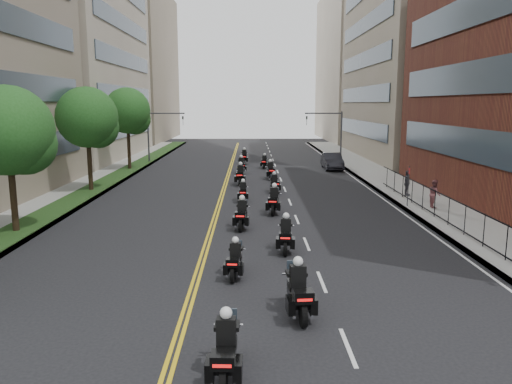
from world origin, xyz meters
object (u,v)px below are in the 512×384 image
(motorcycle_8, at_px, (240,176))
(motorcycle_10, at_px, (241,166))
(motorcycle_3, at_px, (286,236))
(motorcycle_5, at_px, (274,202))
(motorcycle_1, at_px, (298,293))
(motorcycle_12, at_px, (244,157))
(motorcycle_11, at_px, (264,162))
(motorcycle_7, at_px, (275,184))
(motorcycle_6, at_px, (243,193))
(motorcycle_9, at_px, (271,171))
(parked_sedan, at_px, (332,161))
(pedestrian_c, at_px, (407,183))
(pedestrian_b, at_px, (434,194))
(motorcycle_4, at_px, (242,215))
(motorcycle_0, at_px, (226,352))
(motorcycle_2, at_px, (235,261))

(motorcycle_8, height_order, motorcycle_10, motorcycle_8)
(motorcycle_3, bearing_deg, motorcycle_5, 96.38)
(motorcycle_1, relative_size, motorcycle_12, 1.04)
(motorcycle_8, distance_m, motorcycle_11, 10.52)
(motorcycle_11, bearing_deg, motorcycle_8, -95.54)
(motorcycle_7, distance_m, motorcycle_12, 17.76)
(motorcycle_6, height_order, motorcycle_10, motorcycle_10)
(motorcycle_9, bearing_deg, parked_sedan, 41.07)
(motorcycle_11, xyz_separation_m, parked_sedan, (6.71, -0.78, 0.20))
(motorcycle_3, bearing_deg, parked_sedan, 81.96)
(pedestrian_c, bearing_deg, pedestrian_b, -144.63)
(motorcycle_11, bearing_deg, motorcycle_3, -83.12)
(motorcycle_12, bearing_deg, pedestrian_c, -58.28)
(parked_sedan, bearing_deg, motorcycle_4, -109.32)
(motorcycle_9, height_order, motorcycle_11, motorcycle_9)
(motorcycle_7, bearing_deg, motorcycle_11, 85.49)
(motorcycle_0, distance_m, parked_sedan, 39.15)
(motorcycle_6, distance_m, motorcycle_11, 17.33)
(motorcycle_4, bearing_deg, motorcycle_7, 82.62)
(motorcycle_6, xyz_separation_m, motorcycle_12, (-0.17, 20.91, 0.10))
(motorcycle_3, height_order, motorcycle_5, motorcycle_5)
(motorcycle_5, xyz_separation_m, motorcycle_10, (-2.24, 17.11, -0.03))
(motorcycle_0, xyz_separation_m, pedestrian_b, (11.89, 19.00, 0.32))
(motorcycle_2, xyz_separation_m, parked_sedan, (8.71, 31.07, 0.20))
(motorcycle_1, height_order, motorcycle_11, motorcycle_1)
(motorcycle_6, relative_size, motorcycle_7, 0.98)
(motorcycle_7, distance_m, motorcycle_9, 6.68)
(motorcycle_10, bearing_deg, motorcycle_11, 53.37)
(motorcycle_8, distance_m, parked_sedan, 13.04)
(pedestrian_c, bearing_deg, parked_sedan, 39.04)
(motorcycle_0, bearing_deg, motorcycle_2, 92.14)
(motorcycle_7, bearing_deg, motorcycle_9, 84.25)
(motorcycle_1, xyz_separation_m, motorcycle_2, (-2.05, 3.53, -0.13))
(pedestrian_b, xyz_separation_m, pedestrian_c, (-0.45, 3.99, 0.02))
(motorcycle_10, height_order, parked_sedan, motorcycle_10)
(motorcycle_9, distance_m, motorcycle_10, 4.34)
(motorcycle_10, relative_size, pedestrian_b, 1.37)
(motorcycle_5, bearing_deg, motorcycle_11, 97.64)
(motorcycle_7, bearing_deg, parked_sedan, 58.21)
(motorcycle_6, relative_size, pedestrian_c, 1.18)
(motorcycle_2, bearing_deg, motorcycle_9, 90.24)
(motorcycle_1, height_order, pedestrian_b, pedestrian_b)
(motorcycle_8, distance_m, pedestrian_b, 15.48)
(motorcycle_3, height_order, motorcycle_12, motorcycle_12)
(motorcycle_8, relative_size, motorcycle_12, 1.04)
(motorcycle_5, height_order, motorcycle_9, motorcycle_5)
(motorcycle_8, xyz_separation_m, pedestrian_c, (11.64, -5.68, 0.29))
(pedestrian_b, bearing_deg, motorcycle_6, 81.77)
(motorcycle_12, bearing_deg, motorcycle_2, -88.51)
(motorcycle_10, distance_m, motorcycle_12, 7.43)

